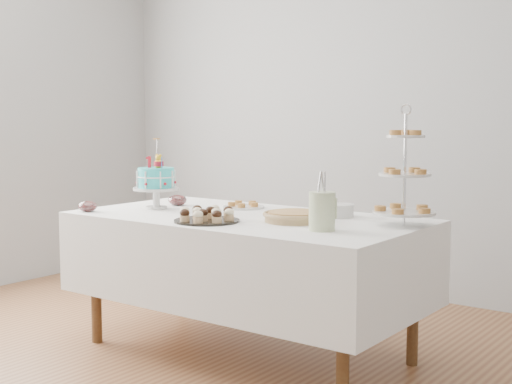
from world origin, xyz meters
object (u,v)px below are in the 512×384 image
Objects in this scene: jam_bowl_b at (178,200)px; cupcake_tray at (207,215)px; utensil_pitcher at (322,210)px; pie at (295,216)px; jam_bowl_a at (88,206)px; pastry_plate at (244,205)px; table at (247,257)px; plate_stack at (337,210)px; tiered_stand at (405,175)px; birthday_cake at (156,190)px.

cupcake_tray is at bearing -35.17° from jam_bowl_b.
pie is at bearing 125.54° from utensil_pitcher.
jam_bowl_a is at bearing -172.69° from cupcake_tray.
table is at bearing -49.54° from pastry_plate.
plate_stack reaches higher than pie.
pie is 0.55× the size of tiered_stand.
pastry_plate is (-0.22, 0.26, 0.24)m from table.
cupcake_tray is 0.72m from plate_stack.
birthday_cake reaches higher than jam_bowl_b.
table is at bearing 140.28° from utensil_pitcher.
table is 16.98× the size of jam_bowl_b.
table is 0.70m from birthday_cake.
table is 0.42m from pie.
jam_bowl_b is (-1.47, -0.07, -0.22)m from tiered_stand.
cupcake_tray reaches higher than jam_bowl_a.
table is 6.78× the size of utensil_pitcher.
birthday_cake reaches higher than jam_bowl_a.
utensil_pitcher is at bearing -32.02° from pie.
plate_stack reaches higher than jam_bowl_b.
utensil_pitcher reaches higher than pie.
pastry_plate reaches higher than table.
tiered_stand reaches higher than pastry_plate.
cupcake_tray is 0.73m from jam_bowl_b.
jam_bowl_a reaches higher than table.
utensil_pitcher is (0.82, -0.45, 0.08)m from pastry_plate.
utensil_pitcher is at bearing -68.33° from plate_stack.
pastry_plate is at bearing 128.91° from utensil_pitcher.
jam_bowl_b reaches higher than pastry_plate.
birthday_cake reaches higher than pie.
cupcake_tray is at bearing -96.42° from table.
tiered_stand reaches higher than table.
cupcake_tray reaches higher than plate_stack.
jam_bowl_a is (-1.17, -0.38, -0.00)m from pie.
plate_stack is 1.05m from jam_bowl_b.
tiered_stand is at bearing -10.18° from plate_stack.
plate_stack reaches higher than jam_bowl_a.
pie is 2.95× the size of jam_bowl_b.
tiered_stand is 3.36× the size of plate_stack.
birthday_cake is 1.08m from plate_stack.
tiered_stand is 1.09m from pastry_plate.
pie is 0.30m from plate_stack.
cupcake_tray is 1.02m from tiered_stand.
jam_bowl_b is at bearing 82.45° from birthday_cake.
plate_stack is 1.69× the size of jam_bowl_a.
table is 0.99m from tiered_stand.
birthday_cake is 1.68× the size of pastry_plate.
birthday_cake is 0.40m from jam_bowl_a.
birthday_cake is 0.62m from cupcake_tray.
cupcake_tray is 0.64m from utensil_pitcher.
cupcake_tray is 3.20× the size of jam_bowl_a.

